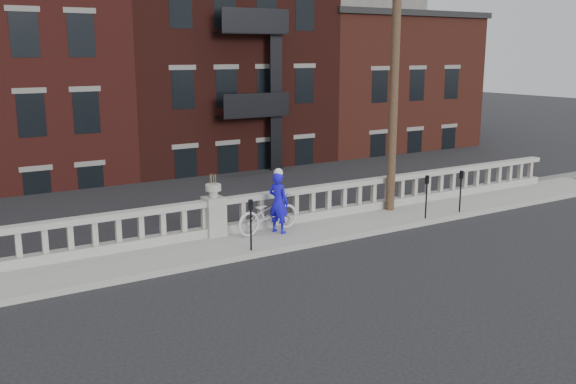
% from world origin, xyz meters
% --- Properties ---
extents(ground, '(120.00, 120.00, 0.00)m').
position_xyz_m(ground, '(0.00, 0.00, 0.00)').
color(ground, black).
rests_on(ground, ground).
extents(sidewalk, '(32.00, 2.20, 0.15)m').
position_xyz_m(sidewalk, '(0.00, 3.00, 0.07)').
color(sidewalk, gray).
rests_on(sidewalk, ground).
extents(balustrade, '(28.00, 0.34, 1.03)m').
position_xyz_m(balustrade, '(0.00, 3.95, 0.64)').
color(balustrade, gray).
rests_on(balustrade, sidewalk).
extents(planter_pedestal, '(0.55, 0.55, 1.76)m').
position_xyz_m(planter_pedestal, '(0.00, 3.95, 0.83)').
color(planter_pedestal, gray).
rests_on(planter_pedestal, sidewalk).
extents(lower_level, '(80.00, 44.00, 20.80)m').
position_xyz_m(lower_level, '(0.56, 23.04, 2.63)').
color(lower_level, '#605E59').
rests_on(lower_level, ground).
extents(utility_pole, '(1.60, 0.28, 10.00)m').
position_xyz_m(utility_pole, '(6.20, 3.60, 5.24)').
color(utility_pole, '#422D1E').
rests_on(utility_pole, sidewalk).
extents(parking_meter_b, '(0.10, 0.09, 1.36)m').
position_xyz_m(parking_meter_b, '(0.20, 2.15, 1.00)').
color(parking_meter_b, black).
rests_on(parking_meter_b, sidewalk).
extents(parking_meter_c, '(0.10, 0.09, 1.36)m').
position_xyz_m(parking_meter_c, '(6.40, 2.15, 1.00)').
color(parking_meter_c, black).
rests_on(parking_meter_c, sidewalk).
extents(parking_meter_d, '(0.10, 0.09, 1.36)m').
position_xyz_m(parking_meter_d, '(7.90, 2.15, 1.00)').
color(parking_meter_d, black).
rests_on(parking_meter_d, sidewalk).
extents(bicycle, '(2.20, 1.04, 1.11)m').
position_xyz_m(bicycle, '(1.44, 3.41, 0.71)').
color(bicycle, silver).
rests_on(bicycle, sidewalk).
extents(cyclist, '(0.63, 0.75, 1.76)m').
position_xyz_m(cyclist, '(1.69, 3.22, 1.03)').
color(cyclist, '#160ED2').
rests_on(cyclist, sidewalk).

